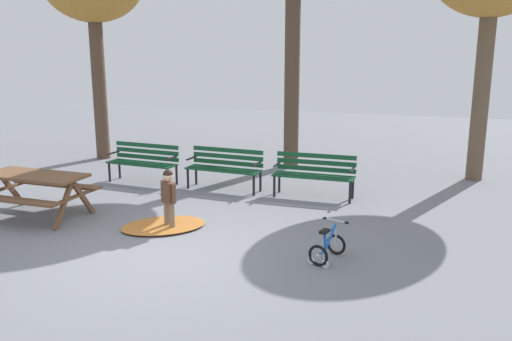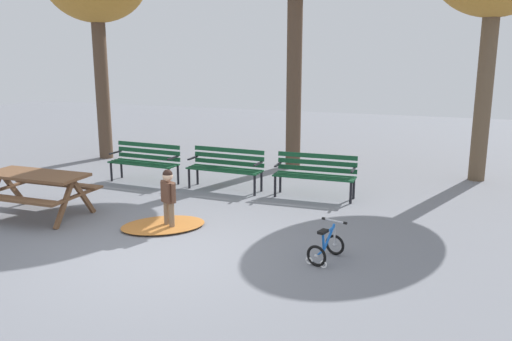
% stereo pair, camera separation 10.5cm
% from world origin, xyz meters
% --- Properties ---
extents(ground, '(36.00, 36.00, 0.00)m').
position_xyz_m(ground, '(0.00, 0.00, 0.00)').
color(ground, slate).
extents(picnic_table, '(1.82, 1.36, 0.79)m').
position_xyz_m(picnic_table, '(-2.83, 0.90, 0.59)').
color(picnic_table, brown).
rests_on(picnic_table, ground).
extents(park_bench_far_left, '(1.63, 0.56, 0.85)m').
position_xyz_m(park_bench_far_left, '(-2.32, 3.66, 0.51)').
color(park_bench_far_left, '#144728').
rests_on(park_bench_far_left, ground).
extents(park_bench_left, '(1.62, 0.55, 0.85)m').
position_xyz_m(park_bench_left, '(-0.42, 3.70, 0.51)').
color(park_bench_left, '#144728').
rests_on(park_bench_left, ground).
extents(park_bench_right, '(1.60, 0.47, 0.85)m').
position_xyz_m(park_bench_right, '(1.47, 3.73, 0.51)').
color(park_bench_right, '#144728').
rests_on(park_bench_right, ground).
extents(child_standing, '(0.34, 0.26, 1.00)m').
position_xyz_m(child_standing, '(-0.31, 1.03, 0.58)').
color(child_standing, '#7F664C').
rests_on(child_standing, ground).
extents(kids_bicycle, '(0.49, 0.62, 0.54)m').
position_xyz_m(kids_bicycle, '(2.38, 0.58, 0.20)').
color(kids_bicycle, black).
rests_on(kids_bicycle, ground).
extents(leaf_pile, '(1.68, 1.62, 0.07)m').
position_xyz_m(leaf_pile, '(-0.46, 1.09, 0.04)').
color(leaf_pile, '#B26B2D').
rests_on(leaf_pile, ground).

